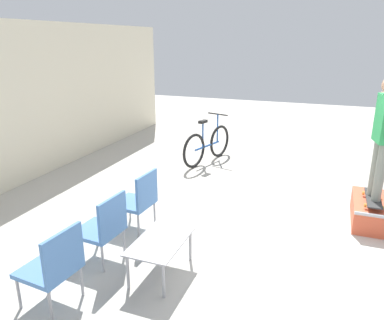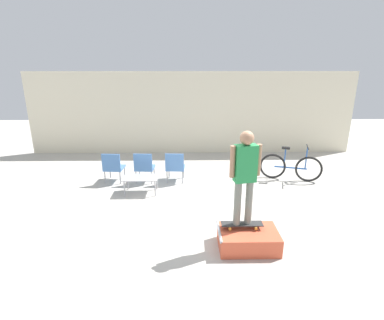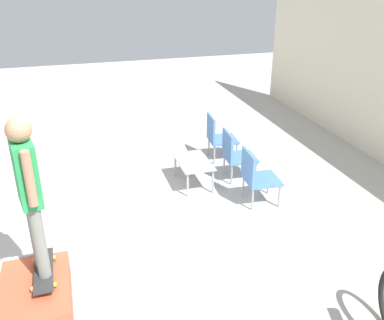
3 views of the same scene
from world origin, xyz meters
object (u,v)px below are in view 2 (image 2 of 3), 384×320
Objects in this scene: skateboard_on_ramp at (242,224)px; patio_chair_right at (175,166)px; skate_ramp_box at (248,239)px; coffee_table at (141,179)px; patio_chair_left at (113,166)px; patio_chair_center at (144,166)px; bicycle at (291,167)px; person_skater at (245,171)px.

patio_chair_right reaches higher than skateboard_on_ramp.
coffee_table is at bearing 133.07° from skate_ramp_box.
skateboard_on_ramp is at bearing 117.27° from patio_chair_right.
patio_chair_left is 0.88m from patio_chair_center.
bicycle is at bearing 60.74° from skate_ramp_box.
patio_chair_left is (-0.89, 0.76, 0.10)m from coffee_table.
patio_chair_center is at bearing 125.68° from skate_ramp_box.
person_skater reaches higher than skateboard_on_ramp.
skateboard_on_ramp is 3.28m from coffee_table.
patio_chair_right is 3.35m from bicycle.
patio_chair_left is 5.11m from bicycle.
person_skater is at bearing -105.40° from bicycle.
coffee_table is 1.18m from patio_chair_left.
bicycle reaches higher than patio_chair_center.
bicycle reaches higher than patio_chair_right.
patio_chair_center is (-0.01, 0.76, 0.10)m from coffee_table.
patio_chair_left is 1.76m from patio_chair_right.
patio_chair_left reaches higher than coffee_table.
patio_chair_center is at bearing 3.95° from patio_chair_right.
patio_chair_left is at bearing -162.91° from bicycle.
bicycle is (1.99, 3.25, -0.03)m from skateboard_on_ramp.
skate_ramp_box is at bearing 129.55° from patio_chair_center.
skate_ramp_box is at bearing -46.21° from skateboard_on_ramp.
person_skater is 1.03× the size of bicycle.
patio_chair_left is 0.52× the size of bicycle.
patio_chair_right is (-1.36, 3.16, 0.06)m from skateboard_on_ramp.
patio_chair_right is (-1.36, 3.16, -0.99)m from person_skater.
patio_chair_left reaches higher than skateboard_on_ramp.
patio_chair_center is 1.00× the size of patio_chair_right.
skateboard_on_ramp reaches higher than skate_ramp_box.
coffee_table is 1.00× the size of patio_chair_center.
patio_chair_center is 4.23m from bicycle.
patio_chair_center is at bearing -175.07° from patio_chair_left.
coffee_table is 4.31m from bicycle.
patio_chair_center is (-2.24, 3.16, -0.99)m from person_skater.
patio_chair_center reaches higher than skateboard_on_ramp.
person_skater reaches higher than coffee_table.
person_skater is 1.98× the size of patio_chair_right.
skate_ramp_box is at bearing -46.93° from coffee_table.
bicycle reaches higher than coffee_table.
coffee_table is (-2.24, 2.40, -0.04)m from skateboard_on_ramp.
skate_ramp_box is 1.31m from person_skater.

